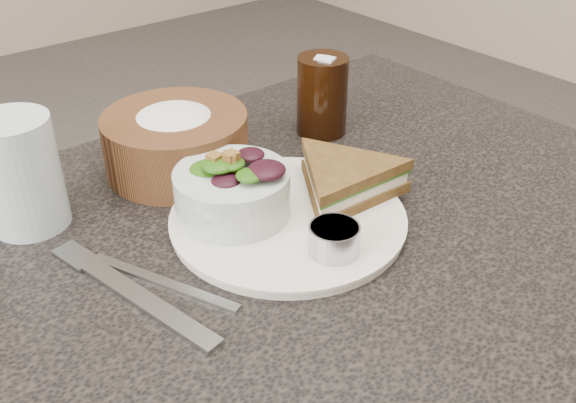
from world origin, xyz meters
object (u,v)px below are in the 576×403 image
Objects in this scene: salad_bowl at (232,185)px; dinner_plate at (288,219)px; bread_basket at (175,133)px; cola_glass at (322,92)px; water_glass at (21,173)px; sandwich at (344,180)px; dressing_ramekin at (334,239)px.

dinner_plate is at bearing -42.32° from salad_bowl.
bread_basket reaches higher than dinner_plate.
water_glass is at bearing 175.29° from cola_glass.
bread_basket is (-0.03, 0.19, 0.05)m from dinner_plate.
cola_glass reaches higher than bread_basket.
salad_bowl is at bearing -38.79° from water_glass.
sandwich is 0.89× the size of bread_basket.
dinner_plate is at bearing 175.55° from sandwich.
bread_basket is 1.41× the size of water_glass.
sandwich reaches higher than dinner_plate.
sandwich is at bearing 41.33° from dressing_ramekin.
dressing_ramekin is at bearing -136.17° from sandwich.
bread_basket is 1.49× the size of cola_glass.
water_glass is (-0.31, 0.20, 0.03)m from sandwich.
sandwich is 0.37m from water_glass.
salad_bowl is at bearing 159.93° from sandwich.
bread_basket is (-0.11, 0.20, 0.02)m from sandwich.
sandwich is at bearing -61.11° from bread_basket.
dinner_plate is at bearing -140.75° from cola_glass.
water_glass is (-0.22, 0.27, 0.04)m from dressing_ramekin.
dressing_ramekin reaches higher than dinner_plate.
dinner_plate is 4.97× the size of dressing_ramekin.
dinner_plate is 2.05× the size of salad_bowl.
water_glass reaches higher than sandwich.
dressing_ramekin is (-0.01, -0.08, 0.02)m from dinner_plate.
salad_bowl is 1.00× the size of water_glass.
cola_glass is (0.11, 0.16, 0.03)m from sandwich.
water_glass is (-0.18, 0.15, 0.02)m from salad_bowl.
dressing_ramekin is 0.35m from water_glass.
dinner_plate is at bearing -80.56° from bread_basket.
water_glass is at bearing -179.57° from bread_basket.
water_glass reaches higher than dressing_ramekin.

